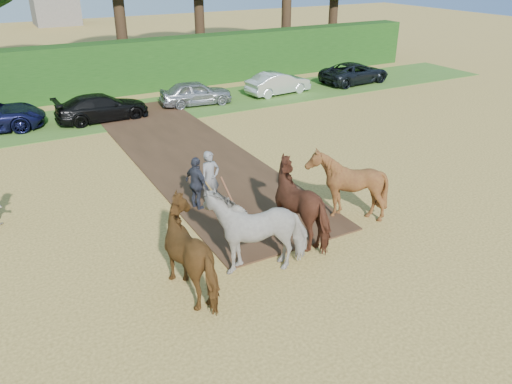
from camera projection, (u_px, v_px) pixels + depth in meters
The scene contains 7 objects.
ground at pixel (229, 238), 14.65m from camera, with size 120.00×120.00×0.00m, color gold.
earth_strip at pixel (188, 154), 20.83m from camera, with size 4.50×17.00×0.05m, color #472D1C.
grass_verge at pixel (110, 116), 25.71m from camera, with size 50.00×5.00×0.03m, color #38601E.
hedgerow at pixel (87, 71), 28.63m from camera, with size 46.00×1.60×3.00m, color #14380F.
spectator_far at pixel (197, 184), 15.94m from camera, with size 1.06×0.44×1.80m, color #23262F.
plough_team at pixel (280, 213), 13.74m from camera, with size 7.38×5.84×2.22m.
parked_cars at pixel (151, 98), 26.37m from camera, with size 31.11×3.41×1.46m.
Camera 1 is at (-5.42, -11.45, 7.51)m, focal length 35.00 mm.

